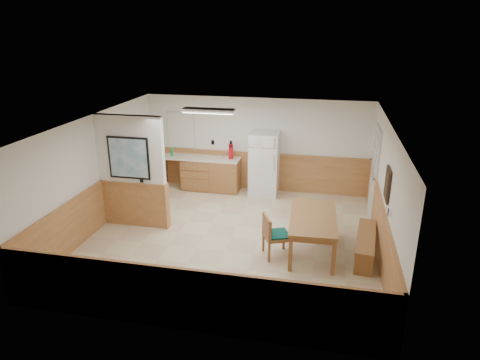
% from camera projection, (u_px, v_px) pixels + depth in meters
% --- Properties ---
extents(ground, '(6.00, 6.00, 0.00)m').
position_uv_depth(ground, '(231.00, 238.00, 9.07)').
color(ground, beige).
rests_on(ground, ground).
extents(ceiling, '(6.00, 6.00, 0.02)m').
position_uv_depth(ceiling, '(230.00, 122.00, 8.22)').
color(ceiling, silver).
rests_on(ceiling, back_wall).
extents(back_wall, '(6.00, 0.02, 2.50)m').
position_uv_depth(back_wall, '(256.00, 145.00, 11.41)').
color(back_wall, white).
rests_on(back_wall, ground).
extents(right_wall, '(0.02, 6.00, 2.50)m').
position_uv_depth(right_wall, '(386.00, 194.00, 8.07)').
color(right_wall, white).
rests_on(right_wall, ground).
extents(left_wall, '(0.02, 6.00, 2.50)m').
position_uv_depth(left_wall, '(96.00, 173.00, 9.23)').
color(left_wall, white).
rests_on(left_wall, ground).
extents(wainscot_back, '(6.00, 0.04, 1.00)m').
position_uv_depth(wainscot_back, '(256.00, 171.00, 11.64)').
color(wainscot_back, tan).
rests_on(wainscot_back, ground).
extents(wainscot_right, '(0.04, 6.00, 1.00)m').
position_uv_depth(wainscot_right, '(380.00, 230.00, 8.32)').
color(wainscot_right, tan).
rests_on(wainscot_right, ground).
extents(wainscot_left, '(0.04, 6.00, 1.00)m').
position_uv_depth(wainscot_left, '(100.00, 205.00, 9.48)').
color(wainscot_left, tan).
rests_on(wainscot_left, ground).
extents(partition_wall, '(1.50, 0.20, 2.50)m').
position_uv_depth(partition_wall, '(132.00, 173.00, 9.27)').
color(partition_wall, white).
rests_on(partition_wall, ground).
extents(kitchen_counter, '(2.20, 0.61, 1.00)m').
position_uv_depth(kitchen_counter, '(210.00, 173.00, 11.62)').
color(kitchen_counter, '#A5613A').
rests_on(kitchen_counter, ground).
extents(exterior_door, '(0.07, 1.02, 2.15)m').
position_uv_depth(exterior_door, '(374.00, 172.00, 9.89)').
color(exterior_door, silver).
rests_on(exterior_door, ground).
extents(kitchen_window, '(0.80, 0.04, 1.00)m').
position_uv_depth(kitchen_window, '(181.00, 130.00, 11.69)').
color(kitchen_window, silver).
rests_on(kitchen_window, back_wall).
extents(wall_painting, '(0.04, 0.50, 0.60)m').
position_uv_depth(wall_painting, '(387.00, 184.00, 7.69)').
color(wall_painting, '#382116').
rests_on(wall_painting, right_wall).
extents(fluorescent_fixture, '(1.20, 0.30, 0.09)m').
position_uv_depth(fluorescent_fixture, '(209.00, 111.00, 9.59)').
color(fluorescent_fixture, silver).
rests_on(fluorescent_fixture, ceiling).
extents(refrigerator, '(0.75, 0.72, 1.68)m').
position_uv_depth(refrigerator, '(264.00, 164.00, 11.15)').
color(refrigerator, white).
rests_on(refrigerator, ground).
extents(dining_table, '(0.97, 1.82, 0.75)m').
position_uv_depth(dining_table, '(313.00, 221.00, 8.34)').
color(dining_table, '#AB7B3E').
rests_on(dining_table, ground).
extents(dining_bench, '(0.51, 1.58, 0.45)m').
position_uv_depth(dining_bench, '(366.00, 240.00, 8.25)').
color(dining_bench, '#AB7B3E').
rests_on(dining_bench, ground).
extents(dining_chair, '(0.80, 0.68, 0.85)m').
position_uv_depth(dining_chair, '(272.00, 233.00, 8.20)').
color(dining_chair, '#AB7B3E').
rests_on(dining_chair, ground).
extents(fire_extinguisher, '(0.13, 0.13, 0.49)m').
position_uv_depth(fire_extinguisher, '(231.00, 151.00, 11.32)').
color(fire_extinguisher, red).
rests_on(fire_extinguisher, kitchen_counter).
extents(soap_bottle, '(0.09, 0.09, 0.24)m').
position_uv_depth(soap_bottle, '(172.00, 152.00, 11.61)').
color(soap_bottle, '#198B3E').
rests_on(soap_bottle, kitchen_counter).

